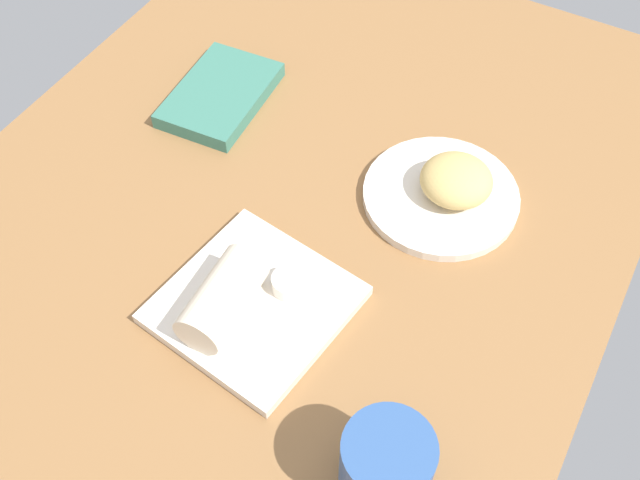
# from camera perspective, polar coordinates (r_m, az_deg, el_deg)

# --- Properties ---
(dining_table) EXTENTS (1.10, 0.90, 0.04)m
(dining_table) POSITION_cam_1_polar(r_m,az_deg,el_deg) (1.10, -0.79, 4.13)
(dining_table) COLOR olive
(dining_table) RESTS_ON ground
(round_plate) EXTENTS (0.22, 0.22, 0.01)m
(round_plate) POSITION_cam_1_polar(r_m,az_deg,el_deg) (1.06, 9.10, 3.30)
(round_plate) COLOR silver
(round_plate) RESTS_ON dining_table
(scone_pastry) EXTENTS (0.12, 0.12, 0.05)m
(scone_pastry) POSITION_cam_1_polar(r_m,az_deg,el_deg) (1.04, 10.26, 4.47)
(scone_pastry) COLOR tan
(scone_pastry) RESTS_ON round_plate
(square_plate) EXTENTS (0.24, 0.24, 0.02)m
(square_plate) POSITION_cam_1_polar(r_m,az_deg,el_deg) (0.94, -4.97, -4.88)
(square_plate) COLOR silver
(square_plate) RESTS_ON dining_table
(sauce_cup) EXTENTS (0.04, 0.04, 0.02)m
(sauce_cup) POSITION_cam_1_polar(r_m,az_deg,el_deg) (0.94, -2.34, -3.24)
(sauce_cup) COLOR silver
(sauce_cup) RESTS_ON square_plate
(breakfast_wrap) EXTENTS (0.13, 0.07, 0.06)m
(breakfast_wrap) POSITION_cam_1_polar(r_m,az_deg,el_deg) (0.91, -7.38, -4.41)
(breakfast_wrap) COLOR beige
(breakfast_wrap) RESTS_ON square_plate
(book_stack) EXTENTS (0.20, 0.14, 0.02)m
(book_stack) POSITION_cam_1_polar(r_m,az_deg,el_deg) (1.19, -7.53, 10.81)
(book_stack) COLOR #387260
(book_stack) RESTS_ON dining_table
(coffee_mug) EXTENTS (0.11, 0.14, 0.10)m
(coffee_mug) POSITION_cam_1_polar(r_m,az_deg,el_deg) (0.80, 5.17, -16.94)
(coffee_mug) COLOR #2D518C
(coffee_mug) RESTS_ON dining_table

